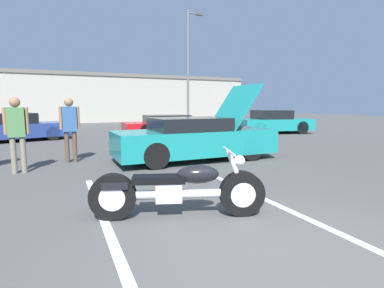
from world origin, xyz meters
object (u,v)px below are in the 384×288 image
Objects in this scene: show_car_hood_open at (196,139)px; parked_car_mid_left_row at (13,128)px; spectator_by_show_car at (17,128)px; parked_car_mid_right_row at (169,125)px; parked_car_right_row at (273,122)px; spectator_near_motorcycle at (70,124)px; light_pole at (189,64)px; motorcycle at (178,190)px.

parked_car_mid_left_row is at bearing 125.86° from show_car_hood_open.
parked_car_mid_right_row is at bearing 48.44° from spectator_by_show_car.
spectator_near_motorcycle is (-10.67, -4.67, 0.45)m from parked_car_right_row.
light_pole is 8.11m from parked_car_right_row.
light_pole is at bearing 8.91° from parked_car_mid_left_row.
parked_car_mid_left_row is (-5.41, 7.36, -0.04)m from show_car_hood_open.
light_pole reaches higher than spectator_by_show_car.
spectator_near_motorcycle is (-1.22, 5.00, 0.66)m from motorcycle.
spectator_near_motorcycle is 1.01× the size of spectator_by_show_car.
parked_car_mid_left_row is 7.35m from spectator_by_show_car.
parked_car_mid_right_row is 1.12× the size of parked_car_right_row.
spectator_near_motorcycle is (-3.29, 1.04, 0.44)m from show_car_hood_open.
spectator_near_motorcycle is at bearing 122.72° from motorcycle.
parked_car_mid_right_row reaches higher than motorcycle.
parked_car_right_row is at bearing -11.11° from parked_car_mid_right_row.
parked_car_mid_left_row is at bearing 179.21° from parked_car_mid_right_row.
light_pole reaches higher than parked_car_mid_left_row.
motorcycle is 0.55× the size of parked_car_right_row.
show_car_hood_open is at bearing -1.19° from spectator_by_show_car.
light_pole is 1.78× the size of show_car_hood_open.
parked_car_mid_left_row is (-7.11, 0.33, 0.06)m from parked_car_mid_right_row.
spectator_near_motorcycle is (2.12, -6.32, 0.47)m from parked_car_mid_left_row.
parked_car_mid_left_row is (-3.34, 11.32, 0.18)m from motorcycle.
motorcycle is at bearing -90.54° from parked_car_mid_left_row.
parked_car_mid_right_row is at bearing 75.98° from show_car_hood_open.
light_pole is at bearing 118.84° from parked_car_right_row.
parked_car_mid_right_row is at bearing 50.18° from spectator_near_motorcycle.
motorcycle is at bearing -113.75° from light_pole.
show_car_hood_open is at bearing -17.55° from spectator_near_motorcycle.
show_car_hood_open is 0.95× the size of parked_car_mid_right_row.
show_car_hood_open is 2.59× the size of spectator_near_motorcycle.
light_pole is 3.44× the size of motorcycle.
spectator_by_show_car is at bearing -140.66° from spectator_near_motorcycle.
parked_car_right_row is 2.44× the size of spectator_by_show_car.
motorcycle is 5.19m from spectator_near_motorcycle.
parked_car_mid_left_row is at bearing 108.51° from spectator_near_motorcycle.
spectator_near_motorcycle is 1.50m from spectator_by_show_car.
parked_car_right_row is (9.45, 9.67, 0.21)m from motorcycle.
spectator_by_show_car reaches higher than parked_car_right_row.
light_pole reaches higher than spectator_near_motorcycle.
parked_car_mid_right_row is 7.11m from parked_car_mid_left_row.
motorcycle is (-7.24, -16.46, -4.06)m from light_pole.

